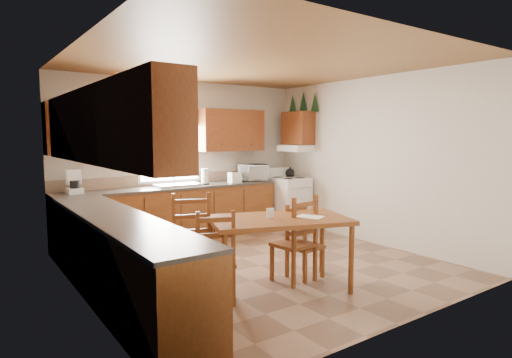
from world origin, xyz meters
TOP-DOWN VIEW (x-y plane):
  - floor at (0.00, 0.00)m, footprint 4.50×4.50m
  - ceiling at (0.00, 0.00)m, footprint 4.50×4.50m
  - wall_left at (-2.25, 0.00)m, footprint 4.50×4.50m
  - wall_right at (2.25, 0.00)m, footprint 4.50×4.50m
  - wall_back at (0.00, 2.25)m, footprint 4.50×4.50m
  - wall_front at (0.00, -2.25)m, footprint 4.50×4.50m
  - lower_cab_back at (-0.38, 1.95)m, footprint 3.75×0.60m
  - lower_cab_left at (-1.95, -0.15)m, footprint 0.60×3.60m
  - counter_back at (-0.38, 1.95)m, footprint 3.75×0.63m
  - counter_left at (-1.95, -0.15)m, footprint 0.63×3.60m
  - backsplash at (-0.38, 2.24)m, footprint 3.75×0.01m
  - upper_cab_back_left at (-1.55, 2.08)m, footprint 1.41×0.33m
  - upper_cab_back_right at (0.86, 2.08)m, footprint 1.25×0.33m
  - upper_cab_left at (-2.08, -0.15)m, footprint 0.33×3.60m
  - upper_cab_stove at (2.08, 1.65)m, footprint 0.33×0.62m
  - range_hood at (2.03, 1.65)m, footprint 0.44×0.62m
  - window_frame at (-0.30, 2.22)m, footprint 1.13×0.02m
  - window_pane at (-0.30, 2.21)m, footprint 1.05×0.01m
  - window_valance at (-0.30, 2.19)m, footprint 1.19×0.01m
  - sink_basin at (-0.30, 1.95)m, footprint 0.75×0.45m
  - pine_decal_a at (2.21, 1.33)m, footprint 0.22×0.22m
  - pine_decal_b at (2.21, 1.65)m, footprint 0.22×0.22m
  - pine_decal_c at (2.21, 1.97)m, footprint 0.22×0.22m
  - stove at (1.87, 1.66)m, footprint 0.66×0.68m
  - coffeemaker at (-1.90, 1.97)m, footprint 0.23×0.27m
  - paper_towel at (0.21, 1.91)m, footprint 0.13×0.13m
  - toaster at (0.80, 1.88)m, footprint 0.23×0.16m
  - microwave at (1.24, 1.95)m, footprint 0.61×0.53m
  - dining_table at (-0.33, -0.84)m, footprint 1.75×1.34m
  - chair_near_left at (-1.13, -0.75)m, footprint 0.54×0.53m
  - chair_near_right at (-0.02, -0.73)m, footprint 0.48×0.46m
  - chair_far_left at (-1.18, -0.38)m, footprint 0.58×0.57m
  - chair_far_right at (0.19, -0.70)m, footprint 0.41×0.40m
  - table_paper at (0.00, -0.99)m, footprint 0.32×0.35m
  - table_card at (-0.42, -0.78)m, footprint 0.09×0.04m

SIDE VIEW (x-z plane):
  - floor at x=0.00m, z-range 0.00..0.00m
  - dining_table at x=-0.33m, z-range 0.00..0.83m
  - lower_cab_back at x=-0.38m, z-range 0.00..0.88m
  - lower_cab_left at x=-1.95m, z-range 0.00..0.88m
  - chair_far_right at x=0.19m, z-range 0.00..0.90m
  - stove at x=1.87m, z-range 0.00..0.94m
  - chair_near_left at x=-1.13m, z-range 0.00..0.99m
  - chair_near_right at x=-0.02m, z-range 0.00..1.04m
  - chair_far_left at x=-1.18m, z-range 0.00..1.10m
  - table_paper at x=0.00m, z-range 0.83..0.83m
  - table_card at x=-0.42m, z-range 0.83..0.94m
  - counter_back at x=-0.38m, z-range 0.88..0.92m
  - counter_left at x=-1.95m, z-range 0.88..0.92m
  - sink_basin at x=-0.30m, z-range 0.92..0.96m
  - backsplash at x=-0.38m, z-range 0.92..1.10m
  - toaster at x=0.80m, z-range 0.92..1.10m
  - paper_towel at x=0.21m, z-range 0.92..1.19m
  - microwave at x=1.24m, z-range 0.92..1.22m
  - coffeemaker at x=-1.90m, z-range 0.92..1.27m
  - wall_left at x=-2.25m, z-range 1.35..1.35m
  - wall_right at x=2.25m, z-range 1.35..1.35m
  - wall_back at x=0.00m, z-range 1.35..1.35m
  - wall_front at x=0.00m, z-range 1.35..1.35m
  - range_hood at x=2.03m, z-range 1.46..1.58m
  - window_frame at x=-0.30m, z-range 0.96..2.14m
  - window_pane at x=-0.30m, z-range 1.00..2.10m
  - upper_cab_back_left at x=-1.55m, z-range 1.48..2.23m
  - upper_cab_back_right at x=0.86m, z-range 1.48..2.23m
  - upper_cab_left at x=-2.08m, z-range 1.48..2.23m
  - upper_cab_stove at x=2.08m, z-range 1.59..2.21m
  - window_valance at x=-0.30m, z-range 1.93..2.17m
  - pine_decal_a at x=2.21m, z-range 2.20..2.56m
  - pine_decal_c at x=2.21m, z-range 2.20..2.56m
  - pine_decal_b at x=2.21m, z-range 2.24..2.60m
  - ceiling at x=0.00m, z-range 2.70..2.70m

